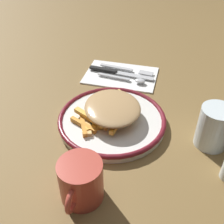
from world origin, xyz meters
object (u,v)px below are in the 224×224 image
spoon (130,79)px  coffee_mug (81,181)px  knife (115,72)px  water_glass (214,127)px  fork (127,69)px  plate (112,120)px  fries_heap (110,109)px  napkin (121,75)px

spoon → coffee_mug: (0.42, -0.00, 0.03)m
knife → water_glass: bearing=50.3°
fork → plate: bearing=4.6°
knife → water_glass: 0.38m
fork → spoon: bearing=21.4°
plate → knife: 0.24m
water_glass → spoon: bearing=-131.4°
knife → water_glass: size_ratio=2.12×
coffee_mug → fries_heap: bearing=-178.6°
fork → water_glass: bearing=44.2°
napkin → spoon: (0.03, 0.03, 0.01)m
fork → knife: 0.04m
spoon → coffee_mug: bearing=-0.2°
fries_heap → spoon: bearing=177.9°
napkin → spoon: spoon is taller
water_glass → coffee_mug: 0.32m
napkin → spoon: bearing=48.3°
water_glass → coffee_mug: bearing=-48.3°
fork → knife: bearing=-50.6°
fries_heap → knife: size_ratio=1.00×
fork → napkin: bearing=-24.4°
fork → coffee_mug: size_ratio=1.61×
water_glass → plate: bearing=-91.9°
spoon → coffee_mug: size_ratio=1.39×
knife → coffee_mug: 0.45m
knife → spoon: (0.03, 0.05, 0.00)m
fork → water_glass: (0.26, 0.26, 0.04)m
fork → spoon: size_ratio=1.16×
fries_heap → knife: 0.24m
napkin → fork: bearing=155.6°
napkin → fork: (-0.03, 0.01, 0.01)m
plate → spoon: (-0.20, 0.00, 0.00)m
fries_heap → coffee_mug: coffee_mug is taller
fork → water_glass: size_ratio=1.78×
plate → water_glass: (0.01, 0.24, 0.04)m
napkin → coffee_mug: size_ratio=2.03×
napkin → coffee_mug: coffee_mug is taller
fries_heap → napkin: bearing=-173.1°
fries_heap → water_glass: water_glass is taller
plate → napkin: (-0.23, -0.03, -0.01)m
plate → napkin: plate is taller
fork → water_glass: 0.37m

